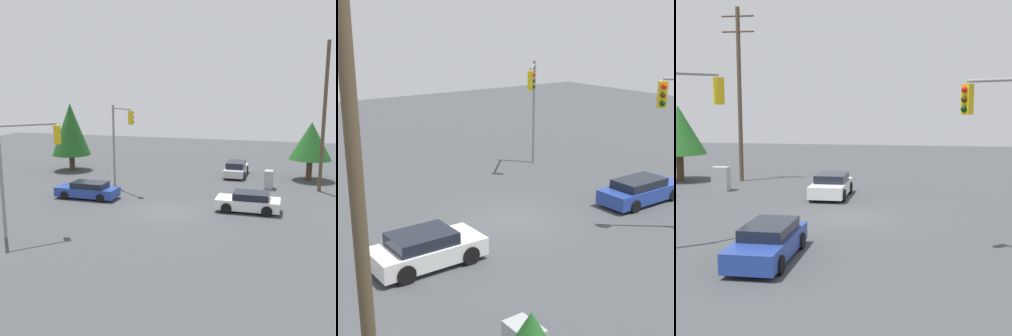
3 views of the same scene
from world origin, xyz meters
The scene contains 5 objects.
ground_plane centered at (0.00, 0.00, 0.00)m, with size 80.00×80.00×0.00m, color #424447.
sedan_white centered at (-1.72, 5.17, 0.65)m, with size 2.01×4.18×1.32m.
sedan_blue centered at (-1.79, -6.65, 0.61)m, with size 1.87×4.61×1.24m.
traffic_signal_cross centered at (6.28, -6.21, 4.34)m, with size 2.58×2.43×6.39m.
utility_pole_tall centered at (-8.87, 10.00, 6.11)m, with size 2.20×0.28×11.60m.
Camera 2 is at (-17.44, 12.93, 8.65)m, focal length 55.00 mm.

